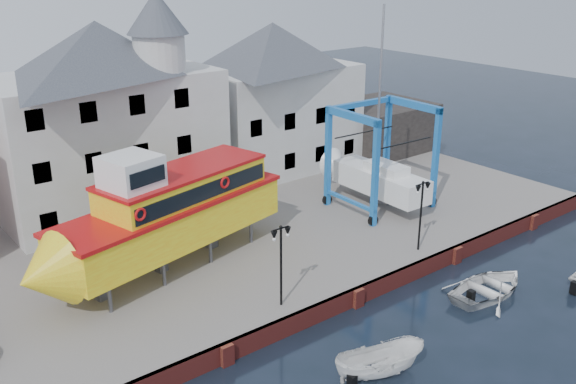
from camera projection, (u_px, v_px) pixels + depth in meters
ground at (357, 306)px, 33.01m from camera, size 140.00×140.00×0.00m
hardstanding at (237, 230)px, 40.92m from camera, size 44.00×22.00×1.00m
quay_wall at (356, 297)px, 32.91m from camera, size 44.00×0.47×1.00m
building_white_main at (106, 114)px, 41.14m from camera, size 14.00×8.30×14.00m
building_white_right at (273, 96)px, 49.89m from camera, size 12.00×8.00×11.20m
shed_dark at (380, 126)px, 55.49m from camera, size 8.00×7.00×4.00m
lamp_post_left at (281, 245)px, 30.11m from camera, size 1.12×0.32×4.20m
lamp_post_right at (422, 198)px, 35.91m from camera, size 1.12×0.32×4.20m
tour_boat at (158, 215)px, 33.43m from camera, size 16.09×7.20×6.82m
travel_lift at (372, 172)px, 43.32m from camera, size 6.27×8.76×13.13m
motorboat_a at (379, 376)px, 27.58m from camera, size 4.40×2.86×1.59m
motorboat_b at (489, 294)px, 34.19m from camera, size 5.16×3.69×1.07m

